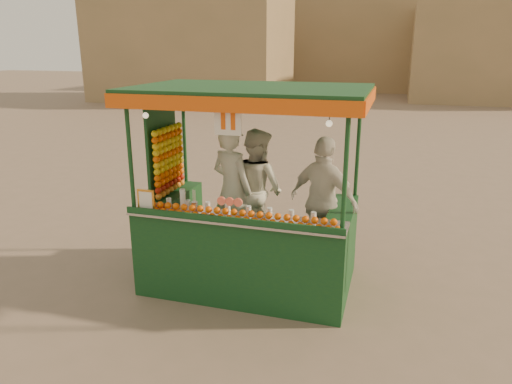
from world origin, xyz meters
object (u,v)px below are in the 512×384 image
(vendor_middle, at_px, (257,189))
(vendor_right, at_px, (323,202))
(juice_cart, at_px, (243,226))
(vendor_left, at_px, (232,190))

(vendor_middle, distance_m, vendor_right, 0.95)
(juice_cart, height_order, vendor_left, juice_cart)
(vendor_left, height_order, vendor_middle, vendor_left)
(juice_cart, xyz_separation_m, vendor_right, (0.92, 0.32, 0.29))
(juice_cart, bearing_deg, vendor_right, 19.18)
(juice_cart, height_order, vendor_right, juice_cart)
(juice_cart, relative_size, vendor_left, 1.61)
(vendor_middle, relative_size, vendor_right, 1.00)
(juice_cart, relative_size, vendor_right, 1.69)
(juice_cart, distance_m, vendor_middle, 0.66)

